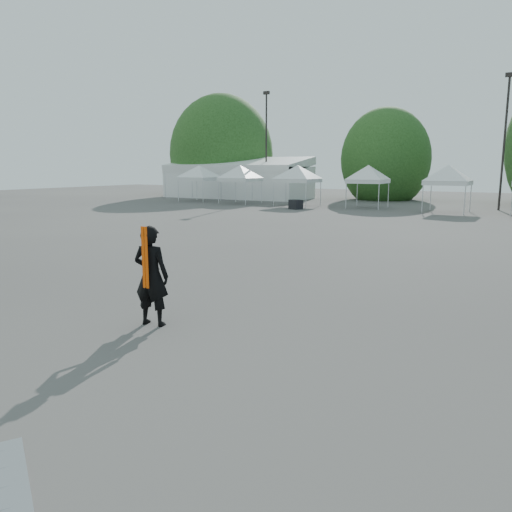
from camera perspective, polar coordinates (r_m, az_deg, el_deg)
The scene contains 13 objects.
ground at distance 11.57m, azimuth -3.46°, elevation -5.80°, with size 120.00×120.00×0.00m, color #474442.
marquee at distance 52.47m, azimuth -2.15°, elevation 8.82°, with size 15.00×6.25×4.23m.
light_pole_west at distance 49.61m, azimuth 1.18°, elevation 13.14°, with size 0.60×0.25×10.30m.
light_pole_east at distance 41.41m, azimuth 26.57°, elevation 12.34°, with size 0.60×0.25×9.80m.
tree_far_w at distance 57.18m, azimuth -3.97°, elevation 11.48°, with size 4.80×4.80×7.30m.
tree_mid_w at distance 51.24m, azimuth 14.56°, elevation 10.66°, with size 4.16×4.16×6.33m.
tent_a at distance 47.53m, azimuth -6.51°, elevation 9.93°, with size 4.30×4.30×3.88m.
tent_b at distance 43.96m, azimuth -1.81°, elevation 9.98°, with size 4.16×4.16×3.88m.
tent_c at distance 41.45m, azimuth 4.79°, elevation 9.94°, with size 4.37×4.37×3.88m.
tent_d at distance 40.04m, azimuth 12.73°, elevation 9.73°, with size 3.90×3.90×3.88m.
tent_e at distance 37.75m, azimuth 21.17°, elevation 9.29°, with size 4.17×4.17×3.88m.
man at distance 10.22m, azimuth -11.89°, elevation -2.22°, with size 0.82×0.62×2.04m.
crate_west at distance 38.34m, azimuth 4.56°, elevation 5.89°, with size 0.91×0.71×0.71m, color black.
Camera 1 is at (6.22, -9.22, 3.17)m, focal length 35.00 mm.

